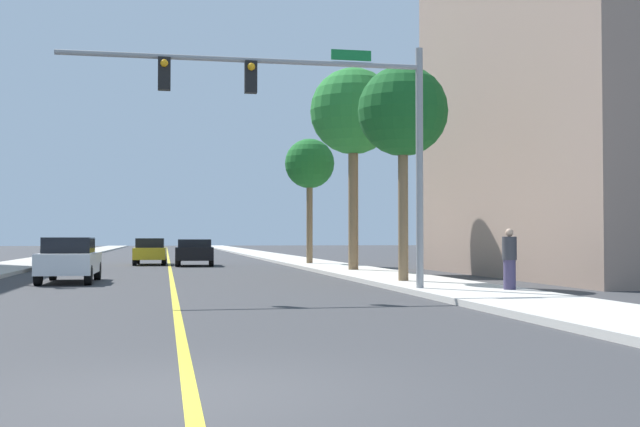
{
  "coord_description": "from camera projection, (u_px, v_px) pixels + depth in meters",
  "views": [
    {
      "loc": [
        -0.25,
        -7.8,
        1.52
      ],
      "look_at": [
        6.11,
        24.78,
        2.51
      ],
      "focal_mm": 44.72,
      "sensor_mm": 36.0,
      "label": 1
    }
  ],
  "objects": [
    {
      "name": "ground",
      "position": [
        169.0,
        262.0,
        48.86
      ],
      "size": [
        192.0,
        192.0,
        0.0
      ],
      "primitive_type": "plane",
      "color": "#38383A"
    },
    {
      "name": "sidewalk_left",
      "position": [
        37.0,
        262.0,
        47.38
      ],
      "size": [
        3.15,
        168.0,
        0.15
      ],
      "primitive_type": "cube",
      "color": "#B2ADA3",
      "rests_on": "ground"
    },
    {
      "name": "sidewalk_right",
      "position": [
        293.0,
        260.0,
        50.34
      ],
      "size": [
        3.15,
        168.0,
        0.15
      ],
      "primitive_type": "cube",
      "color": "beige",
      "rests_on": "ground"
    },
    {
      "name": "lane_marking_center",
      "position": [
        169.0,
        262.0,
        48.86
      ],
      "size": [
        0.16,
        144.0,
        0.01
      ],
      "primitive_type": "cube",
      "color": "yellow",
      "rests_on": "ground"
    },
    {
      "name": "traffic_signal_mast",
      "position": [
        316.0,
        111.0,
        21.15
      ],
      "size": [
        9.64,
        0.36,
        6.54
      ],
      "color": "gray",
      "rests_on": "sidewalk_right"
    },
    {
      "name": "palm_near",
      "position": [
        403.0,
        113.0,
        25.33
      ],
      "size": [
        2.88,
        2.88,
        6.84
      ],
      "color": "brown",
      "rests_on": "sidewalk_right"
    },
    {
      "name": "palm_mid",
      "position": [
        353.0,
        113.0,
        33.97
      ],
      "size": [
        3.69,
        3.69,
        8.61
      ],
      "color": "brown",
      "rests_on": "sidewalk_right"
    },
    {
      "name": "palm_far",
      "position": [
        310.0,
        165.0,
        42.4
      ],
      "size": [
        2.64,
        2.64,
        6.63
      ],
      "color": "brown",
      "rests_on": "sidewalk_right"
    },
    {
      "name": "car_white",
      "position": [
        70.0,
        260.0,
        26.69
      ],
      "size": [
        1.77,
        4.36,
        1.52
      ],
      "rotation": [
        0.0,
        0.0,
        -0.01
      ],
      "color": "white",
      "rests_on": "ground"
    },
    {
      "name": "car_yellow",
      "position": [
        150.0,
        251.0,
        44.11
      ],
      "size": [
        1.8,
        4.42,
        1.46
      ],
      "rotation": [
        0.0,
        0.0,
        -0.02
      ],
      "color": "gold",
      "rests_on": "ground"
    },
    {
      "name": "car_gray",
      "position": [
        68.0,
        254.0,
        36.71
      ],
      "size": [
        2.03,
        4.34,
        1.45
      ],
      "rotation": [
        0.0,
        0.0,
        3.16
      ],
      "color": "slate",
      "rests_on": "ground"
    },
    {
      "name": "car_black",
      "position": [
        195.0,
        252.0,
        42.27
      ],
      "size": [
        2.1,
        3.93,
        1.41
      ],
      "rotation": [
        0.0,
        0.0,
        -0.04
      ],
      "color": "black",
      "rests_on": "ground"
    },
    {
      "name": "pedestrian",
      "position": [
        509.0,
        259.0,
        20.93
      ],
      "size": [
        0.38,
        0.38,
        1.6
      ],
      "rotation": [
        0.0,
        0.0,
        5.68
      ],
      "color": "#3F3859",
      "rests_on": "sidewalk_right"
    }
  ]
}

